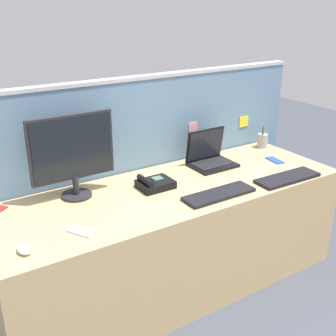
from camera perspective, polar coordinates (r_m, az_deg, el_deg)
name	(u,v)px	position (r m, az deg, el deg)	size (l,w,h in m)	color
ground_plane	(172,283)	(3.02, 0.53, -15.10)	(10.00, 10.00, 0.00)	#424751
desk	(172,238)	(2.82, 0.56, -9.32)	(2.26, 0.77, 0.71)	tan
cubicle_divider	(139,172)	(3.00, -3.86, -0.52)	(2.63, 0.08, 1.34)	#6084A3
desktop_monitor	(72,152)	(2.51, -12.69, 2.17)	(0.50, 0.18, 0.50)	#232328
laptop	(209,156)	(3.02, 5.57, 1.61)	(0.31, 0.24, 0.25)	black
desk_phone	(154,184)	(2.65, -1.82, -2.11)	(0.21, 0.17, 0.08)	black
keyboard_main	(219,194)	(2.57, 6.84, -3.50)	(0.46, 0.15, 0.02)	black
keyboard_spare	(287,178)	(2.88, 15.70, -1.29)	(0.46, 0.15, 0.02)	black
computer_mouse_right_hand	(24,249)	(2.13, -18.73, -10.28)	(0.06, 0.10, 0.03)	silver
pen_cup	(262,141)	(3.44, 12.52, 3.60)	(0.08, 0.08, 0.18)	#99999E
cell_phone_silver_slab	(81,232)	(2.22, -11.54, -8.34)	(0.06, 0.15, 0.01)	#B7BAC1
cell_phone_blue_case	(275,160)	(3.19, 14.14, 1.00)	(0.07, 0.14, 0.01)	blue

